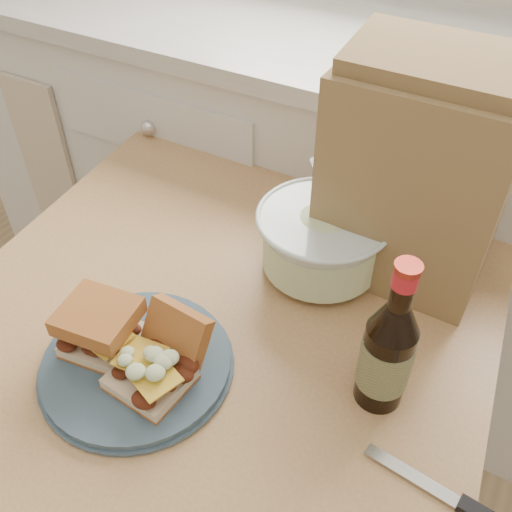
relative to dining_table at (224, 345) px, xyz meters
The scene contains 9 objects.
cabinet_run 0.71m from the dining_table, 84.48° to the left, with size 2.50×0.64×0.94m.
dining_table is the anchor object (origin of this frame).
plate 0.21m from the dining_table, 104.18° to the right, with size 0.28×0.28×0.02m, color #3D5363.
sandwich_left 0.26m from the dining_table, 120.81° to the right, with size 0.12×0.11×0.08m.
sandwich_right 0.23m from the dining_table, 89.37° to the right, with size 0.11×0.15×0.09m.
coleslaw_bowl 0.25m from the dining_table, 56.94° to the left, with size 0.23×0.23×0.23m.
beer_bottle 0.35m from the dining_table, ahead, with size 0.07×0.07×0.26m.
knife 0.48m from the dining_table, 18.07° to the right, with size 0.21×0.04×0.01m.
paper_bag 0.43m from the dining_table, 46.71° to the left, with size 0.27×0.18×0.36m, color olive.
Camera 1 is at (0.30, 0.47, 1.42)m, focal length 40.00 mm.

